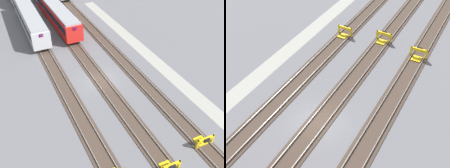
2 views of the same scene
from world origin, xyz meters
TOP-DOWN VIEW (x-y plane):
  - ground_plane at (0.00, 0.00)m, footprint 400.00×400.00m
  - service_walkway at (0.00, -9.14)m, footprint 54.00×2.00m
  - rail_track_nearest at (0.00, -4.81)m, footprint 90.00×2.23m
  - rail_track_near_inner at (0.00, 0.00)m, footprint 90.00×2.24m
  - rail_track_middle at (0.00, 4.81)m, footprint 90.00×2.23m
  - subway_car_front_row_left_inner at (18.91, 4.86)m, footprint 18.04×3.08m
  - subway_car_front_row_right_inner at (18.91, -0.01)m, footprint 18.05×3.20m
  - bumper_stop_nearest_track at (-14.25, -4.82)m, footprint 1.38×2.01m
  - bumper_stop_near_inner_track at (-15.24, -0.01)m, footprint 1.37×2.01m

SIDE VIEW (x-z plane):
  - ground_plane at x=0.00m, z-range 0.00..0.00m
  - service_walkway at x=0.00m, z-range 0.00..0.01m
  - rail_track_nearest at x=0.00m, z-range -0.06..0.15m
  - rail_track_near_inner at x=0.00m, z-range -0.06..0.15m
  - rail_track_middle at x=0.00m, z-range -0.06..0.15m
  - bumper_stop_nearest_track at x=-14.25m, z-range -0.10..1.12m
  - bumper_stop_near_inner_track at x=-15.24m, z-range -0.10..1.12m
  - subway_car_front_row_left_inner at x=18.91m, z-range 0.19..3.89m
  - subway_car_front_row_right_inner at x=18.91m, z-range 0.19..3.89m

